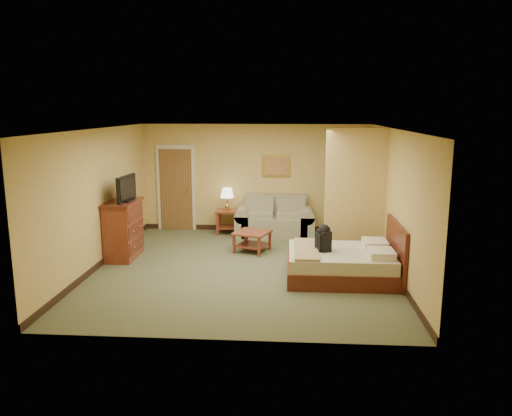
# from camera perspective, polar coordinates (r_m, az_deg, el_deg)

# --- Properties ---
(floor) EXTENTS (6.00, 6.00, 0.00)m
(floor) POSITION_cam_1_polar(r_m,az_deg,el_deg) (9.50, -1.37, -6.86)
(floor) COLOR #515537
(floor) RESTS_ON ground
(ceiling) EXTENTS (6.00, 6.00, 0.00)m
(ceiling) POSITION_cam_1_polar(r_m,az_deg,el_deg) (9.03, -1.45, 9.01)
(ceiling) COLOR white
(ceiling) RESTS_ON back_wall
(back_wall) EXTENTS (5.50, 0.02, 2.60)m
(back_wall) POSITION_cam_1_polar(r_m,az_deg,el_deg) (12.13, -0.09, 3.43)
(back_wall) COLOR tan
(back_wall) RESTS_ON floor
(left_wall) EXTENTS (0.02, 6.00, 2.60)m
(left_wall) POSITION_cam_1_polar(r_m,az_deg,el_deg) (9.82, -17.60, 1.03)
(left_wall) COLOR tan
(left_wall) RESTS_ON floor
(right_wall) EXTENTS (0.02, 6.00, 2.60)m
(right_wall) POSITION_cam_1_polar(r_m,az_deg,el_deg) (9.33, 15.65, 0.63)
(right_wall) COLOR tan
(right_wall) RESTS_ON floor
(partition) EXTENTS (1.20, 0.15, 2.60)m
(partition) POSITION_cam_1_polar(r_m,az_deg,el_deg) (10.13, 11.29, 1.65)
(partition) COLOR tan
(partition) RESTS_ON floor
(door) EXTENTS (0.94, 0.16, 2.10)m
(door) POSITION_cam_1_polar(r_m,az_deg,el_deg) (12.43, -9.11, 2.22)
(door) COLOR beige
(door) RESTS_ON floor
(baseboard) EXTENTS (5.50, 0.02, 0.12)m
(baseboard) POSITION_cam_1_polar(r_m,az_deg,el_deg) (12.35, -0.09, -2.29)
(baseboard) COLOR black
(baseboard) RESTS_ON floor
(loveseat) EXTENTS (1.85, 0.86, 0.94)m
(loveseat) POSITION_cam_1_polar(r_m,az_deg,el_deg) (11.87, 2.18, -1.65)
(loveseat) COLOR gray
(loveseat) RESTS_ON floor
(side_table) EXTENTS (0.52, 0.52, 0.57)m
(side_table) POSITION_cam_1_polar(r_m,az_deg,el_deg) (12.01, -3.30, -1.14)
(side_table) COLOR maroon
(side_table) RESTS_ON floor
(table_lamp) EXTENTS (0.32, 0.32, 0.53)m
(table_lamp) POSITION_cam_1_polar(r_m,az_deg,el_deg) (11.90, -3.33, 1.68)
(table_lamp) COLOR #B29341
(table_lamp) RESTS_ON side_table
(coffee_table) EXTENTS (0.85, 0.85, 0.43)m
(coffee_table) POSITION_cam_1_polar(r_m,az_deg,el_deg) (10.48, -0.44, -3.37)
(coffee_table) COLOR maroon
(coffee_table) RESTS_ON floor
(wall_picture) EXTENTS (0.68, 0.04, 0.53)m
(wall_picture) POSITION_cam_1_polar(r_m,az_deg,el_deg) (12.04, 2.28, 4.80)
(wall_picture) COLOR #B78E3F
(wall_picture) RESTS_ON back_wall
(dresser) EXTENTS (0.57, 1.09, 1.16)m
(dresser) POSITION_cam_1_polar(r_m,az_deg,el_deg) (10.35, -14.90, -2.35)
(dresser) COLOR maroon
(dresser) RESTS_ON floor
(tv) EXTENTS (0.24, 0.84, 0.51)m
(tv) POSITION_cam_1_polar(r_m,az_deg,el_deg) (10.16, -14.60, 2.11)
(tv) COLOR black
(tv) RESTS_ON dresser
(bed) EXTENTS (1.92, 1.58, 1.02)m
(bed) POSITION_cam_1_polar(r_m,az_deg,el_deg) (9.00, 10.05, -6.21)
(bed) COLOR #4B1911
(bed) RESTS_ON floor
(backpack) EXTENTS (0.27, 0.32, 0.47)m
(backpack) POSITION_cam_1_polar(r_m,az_deg,el_deg) (8.84, 7.77, -3.29)
(backpack) COLOR black
(backpack) RESTS_ON bed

